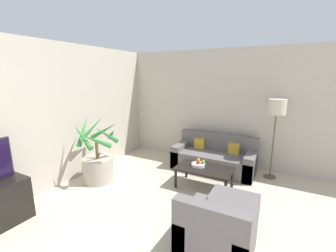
% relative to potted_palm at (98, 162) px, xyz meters
% --- Properties ---
extents(wall_back, '(8.27, 0.06, 2.70)m').
position_rel_potted_palm_xyz_m(wall_back, '(2.80, 2.21, 0.95)').
color(wall_back, '#BCB2A3').
rests_on(wall_back, ground_plane).
extents(wall_left, '(0.06, 7.67, 2.70)m').
position_rel_potted_palm_xyz_m(wall_left, '(-0.56, -0.86, 0.95)').
color(wall_left, '#BCB2A3').
rests_on(wall_left, ground_plane).
extents(potted_palm, '(0.87, 0.96, 1.31)m').
position_rel_potted_palm_xyz_m(potted_palm, '(0.00, 0.00, 0.00)').
color(potted_palm, '#ADA393').
rests_on(potted_palm, ground_plane).
extents(sofa_loveseat, '(1.78, 0.77, 0.78)m').
position_rel_potted_palm_xyz_m(sofa_loveseat, '(1.88, 1.66, -0.14)').
color(sofa_loveseat, '#605B5B').
rests_on(sofa_loveseat, ground_plane).
extents(floor_lamp, '(0.34, 0.34, 1.64)m').
position_rel_potted_palm_xyz_m(floor_lamp, '(3.05, 1.81, 1.00)').
color(floor_lamp, brown).
rests_on(floor_lamp, ground_plane).
extents(coffee_table, '(1.04, 0.60, 0.40)m').
position_rel_potted_palm_xyz_m(coffee_table, '(1.97, 0.74, -0.05)').
color(coffee_table, black).
rests_on(coffee_table, ground_plane).
extents(fruit_bowl, '(0.26, 0.26, 0.05)m').
position_rel_potted_palm_xyz_m(fruit_bowl, '(1.84, 0.76, 0.02)').
color(fruit_bowl, beige).
rests_on(fruit_bowl, coffee_table).
extents(apple_red, '(0.07, 0.07, 0.07)m').
position_rel_potted_palm_xyz_m(apple_red, '(1.84, 0.75, 0.08)').
color(apple_red, red).
rests_on(apple_red, fruit_bowl).
extents(apple_green, '(0.07, 0.07, 0.07)m').
position_rel_potted_palm_xyz_m(apple_green, '(1.92, 0.81, 0.08)').
color(apple_green, olive).
rests_on(apple_green, fruit_bowl).
extents(orange_fruit, '(0.07, 0.07, 0.07)m').
position_rel_potted_palm_xyz_m(orange_fruit, '(1.81, 0.84, 0.08)').
color(orange_fruit, orange).
rests_on(orange_fruit, fruit_bowl).
extents(armchair, '(0.81, 0.76, 0.81)m').
position_rel_potted_palm_xyz_m(armchair, '(2.65, -0.80, -0.13)').
color(armchair, '#605B5B').
rests_on(armchair, ground_plane).
extents(ottoman, '(0.68, 0.54, 0.39)m').
position_rel_potted_palm_xyz_m(ottoman, '(2.68, -0.05, -0.21)').
color(ottoman, '#605B5B').
rests_on(ottoman, ground_plane).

